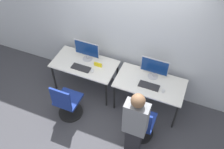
# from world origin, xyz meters

# --- Properties ---
(ground_plane) EXTENTS (20.00, 20.00, 0.00)m
(ground_plane) POSITION_xyz_m (0.00, 0.00, 0.00)
(ground_plane) COLOR #3D3D42
(wall_back) EXTENTS (12.00, 0.05, 2.80)m
(wall_back) POSITION_xyz_m (0.00, 0.81, 1.40)
(wall_back) COLOR #B7BCC1
(wall_back) RESTS_ON ground_plane
(desk_left) EXTENTS (1.29, 0.69, 0.71)m
(desk_left) POSITION_xyz_m (-0.68, 0.34, 0.63)
(desk_left) COLOR silver
(desk_left) RESTS_ON ground_plane
(monitor_left) EXTENTS (0.52, 0.20, 0.43)m
(monitor_left) POSITION_xyz_m (-0.68, 0.49, 0.94)
(monitor_left) COLOR #B2B2B7
(monitor_left) RESTS_ON desk_left
(keyboard_left) EXTENTS (0.38, 0.16, 0.02)m
(keyboard_left) POSITION_xyz_m (-0.68, 0.20, 0.72)
(keyboard_left) COLOR #262628
(keyboard_left) RESTS_ON desk_left
(mouse_left) EXTENTS (0.06, 0.09, 0.03)m
(mouse_left) POSITION_xyz_m (-0.44, 0.20, 0.72)
(mouse_left) COLOR silver
(mouse_left) RESTS_ON desk_left
(office_chair_left) EXTENTS (0.48, 0.48, 0.89)m
(office_chair_left) POSITION_xyz_m (-0.67, -0.45, 0.37)
(office_chair_left) COLOR black
(office_chair_left) RESTS_ON ground_plane
(desk_right) EXTENTS (1.29, 0.69, 0.71)m
(desk_right) POSITION_xyz_m (0.68, 0.34, 0.63)
(desk_right) COLOR silver
(desk_right) RESTS_ON ground_plane
(monitor_right) EXTENTS (0.52, 0.20, 0.43)m
(monitor_right) POSITION_xyz_m (0.68, 0.52, 0.94)
(monitor_right) COLOR #B2B2B7
(monitor_right) RESTS_ON desk_right
(keyboard_right) EXTENTS (0.38, 0.16, 0.02)m
(keyboard_right) POSITION_xyz_m (0.68, 0.25, 0.72)
(keyboard_right) COLOR #262628
(keyboard_right) RESTS_ON desk_right
(mouse_right) EXTENTS (0.06, 0.09, 0.03)m
(mouse_right) POSITION_xyz_m (0.95, 0.23, 0.72)
(mouse_right) COLOR silver
(mouse_right) RESTS_ON desk_right
(office_chair_right) EXTENTS (0.48, 0.48, 0.89)m
(office_chair_right) POSITION_xyz_m (0.76, -0.36, 0.37)
(office_chair_right) COLOR black
(office_chair_right) RESTS_ON ground_plane
(person_right) EXTENTS (0.36, 0.21, 1.57)m
(person_right) POSITION_xyz_m (0.74, -0.72, 0.85)
(person_right) COLOR #232328
(person_right) RESTS_ON ground_plane
(placard_left) EXTENTS (0.16, 0.03, 0.08)m
(placard_left) POSITION_xyz_m (-0.40, 0.38, 0.75)
(placard_left) COLOR yellow
(placard_left) RESTS_ON desk_left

